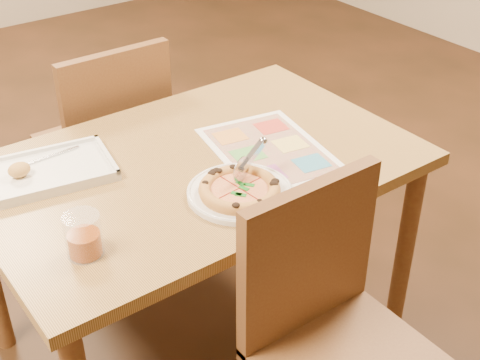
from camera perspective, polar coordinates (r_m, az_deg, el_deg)
dining_table at (r=2.06m, az=-3.63°, el=-0.32°), size 1.30×0.85×0.72m
chair_near at (r=1.73m, az=7.63°, el=-11.04°), size 0.42×0.42×0.47m
chair_far at (r=2.56m, az=-11.01°, el=4.35°), size 0.42×0.42×0.47m
plate at (r=1.85m, az=0.00°, el=-1.10°), size 0.34×0.34×0.02m
pizza at (r=1.83m, az=-0.05°, el=-0.81°), size 0.23×0.23×0.03m
pizza_cutter at (r=1.85m, az=0.77°, el=1.74°), size 0.14×0.06×0.09m
appetizer_tray at (r=2.01m, az=-15.99°, el=0.68°), size 0.38×0.29×0.06m
glass_tumbler at (r=1.66m, az=-13.19°, el=-4.82°), size 0.09×0.09×0.11m
menu at (r=2.06m, az=2.53°, el=2.60°), size 0.39×0.49×0.00m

